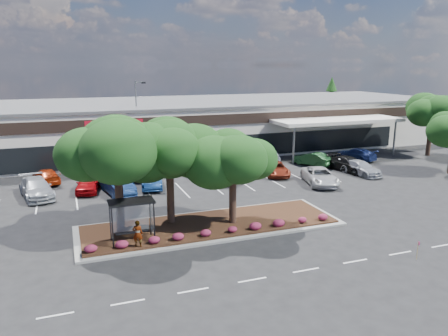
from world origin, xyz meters
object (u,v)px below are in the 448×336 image
object	(u,v)px
car_0	(36,188)
car_1	(88,183)
light_pole	(138,125)
survey_stake	(418,248)

from	to	relation	value
car_0	car_1	xyz separation A→B (m)	(4.18, 0.32, -0.05)
light_pole	survey_stake	distance (m)	34.80
survey_stake	light_pole	bearing A→B (deg)	107.40
survey_stake	car_0	size ratio (longest dim) A/B	0.20
survey_stake	car_0	world-z (taller)	car_0
car_1	light_pole	bearing A→B (deg)	72.83
survey_stake	car_1	distance (m)	26.92
light_pole	car_0	xyz separation A→B (m)	(-10.69, -12.39, -3.23)
car_0	car_1	size ratio (longest dim) A/B	1.24
survey_stake	car_0	xyz separation A→B (m)	(-21.05, 20.66, 0.11)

